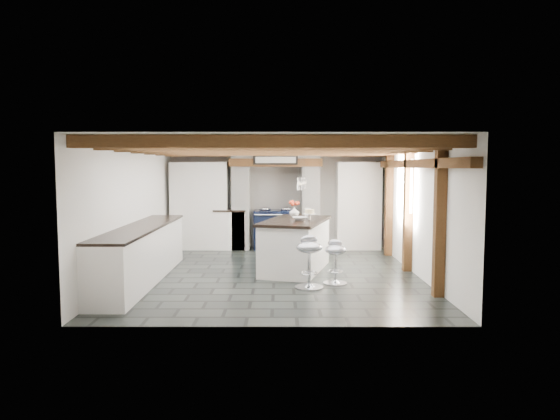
{
  "coord_description": "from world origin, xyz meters",
  "views": [
    {
      "loc": [
        0.11,
        -8.79,
        1.9
      ],
      "look_at": [
        0.1,
        0.4,
        1.1
      ],
      "focal_mm": 32.0,
      "sensor_mm": 36.0,
      "label": 1
    }
  ],
  "objects_px": {
    "bar_stool_far": "(309,256)",
    "bar_stool_near": "(336,257)",
    "range_cooker": "(276,229)",
    "kitchen_island": "(295,244)"
  },
  "relations": [
    {
      "from": "kitchen_island",
      "to": "bar_stool_near",
      "type": "xyz_separation_m",
      "value": [
        0.62,
        -1.06,
        -0.03
      ]
    },
    {
      "from": "bar_stool_near",
      "to": "range_cooker",
      "type": "bearing_deg",
      "value": 130.64
    },
    {
      "from": "kitchen_island",
      "to": "bar_stool_near",
      "type": "height_order",
      "value": "kitchen_island"
    },
    {
      "from": "range_cooker",
      "to": "kitchen_island",
      "type": "bearing_deg",
      "value": -81.09
    },
    {
      "from": "bar_stool_far",
      "to": "bar_stool_near",
      "type": "bearing_deg",
      "value": 13.93
    },
    {
      "from": "kitchen_island",
      "to": "bar_stool_far",
      "type": "distance_m",
      "value": 1.36
    },
    {
      "from": "range_cooker",
      "to": "bar_stool_near",
      "type": "height_order",
      "value": "range_cooker"
    },
    {
      "from": "kitchen_island",
      "to": "bar_stool_near",
      "type": "distance_m",
      "value": 1.23
    },
    {
      "from": "kitchen_island",
      "to": "bar_stool_near",
      "type": "bearing_deg",
      "value": -43.87
    },
    {
      "from": "range_cooker",
      "to": "bar_stool_near",
      "type": "distance_m",
      "value": 3.64
    }
  ]
}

